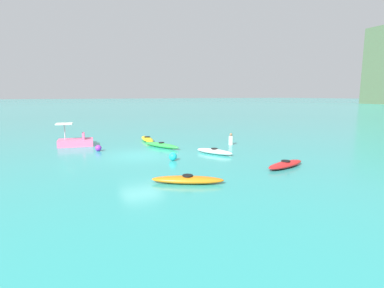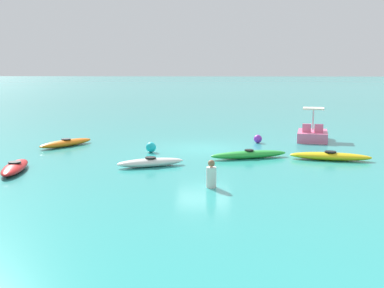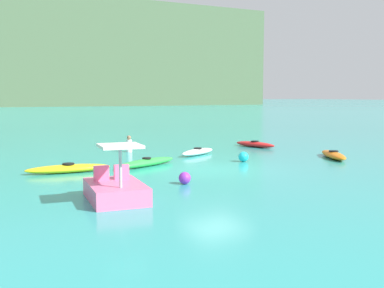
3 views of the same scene
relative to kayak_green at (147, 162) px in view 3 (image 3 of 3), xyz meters
The scene contains 11 objects.
ground_plane 3.03m from the kayak_green, 47.71° to the right, with size 600.00×600.00×0.00m, color teal.
headland_cliff 140.55m from the kayak_green, 82.71° to the left, with size 157.07×56.19×31.11m, color #4C6042.
kayak_green is the anchor object (origin of this frame).
kayak_white 4.32m from the kayak_green, 27.76° to the left, with size 2.64×1.65×0.37m.
kayak_orange 9.07m from the kayak_green, 15.38° to the right, with size 2.18×2.96×0.37m.
kayak_yellow 3.31m from the kayak_green, behind, with size 3.33×1.20×0.37m.
kayak_red 9.20m from the kayak_green, 21.10° to the left, with size 1.28×2.86×0.37m.
pedal_boat_pink 6.36m from the kayak_green, 123.61° to the right, with size 1.89×2.64×1.68m.
buoy_cyan 4.47m from the kayak_green, 13.97° to the right, with size 0.46×0.46×0.46m, color #19B7C6.
buoy_purple 4.29m from the kayak_green, 98.18° to the right, with size 0.42×0.42×0.42m, color purple.
person_near_shore 5.20m from the kayak_green, 74.68° to the left, with size 0.37×0.37×0.88m.
Camera 3 is at (-10.35, -15.15, 2.98)m, focal length 42.66 mm.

